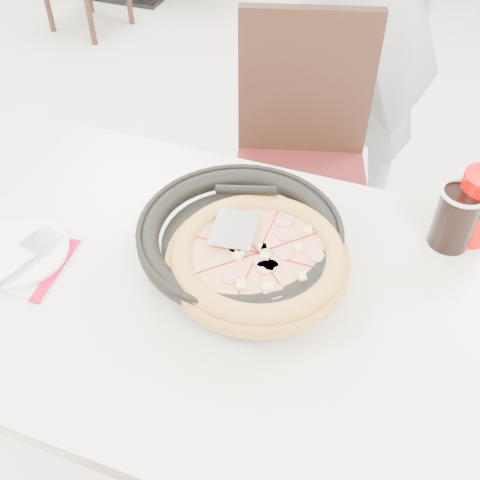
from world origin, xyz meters
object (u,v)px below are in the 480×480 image
(chair_far, at_px, (300,182))
(red_cup, at_px, (477,207))
(main_table, at_px, (236,388))
(cola_glass, at_px, (455,219))
(pizza_pan, at_px, (240,243))
(pizza, at_px, (258,261))
(side_plate, at_px, (19,253))

(chair_far, distance_m, red_cup, 0.70)
(main_table, bearing_deg, cola_glass, 35.75)
(pizza_pan, bearing_deg, main_table, -76.20)
(pizza_pan, xyz_separation_m, red_cup, (0.43, 0.23, 0.04))
(chair_far, xyz_separation_m, pizza_pan, (0.03, -0.62, 0.32))
(chair_far, distance_m, pizza, 0.76)
(pizza_pan, distance_m, red_cup, 0.49)
(pizza, height_order, side_plate, pizza)
(chair_far, relative_size, red_cup, 5.94)
(main_table, distance_m, pizza_pan, 0.42)
(main_table, relative_size, chair_far, 1.26)
(side_plate, height_order, cola_glass, cola_glass)
(chair_far, height_order, cola_glass, chair_far)
(cola_glass, bearing_deg, red_cup, 45.52)
(pizza, xyz_separation_m, cola_glass, (0.34, 0.24, 0.00))
(side_plate, bearing_deg, pizza, 11.87)
(main_table, bearing_deg, red_cup, 36.72)
(side_plate, bearing_deg, cola_glass, 22.71)
(main_table, relative_size, red_cup, 7.50)
(chair_far, height_order, pizza, chair_far)
(pizza, distance_m, side_plate, 0.50)
(pizza_pan, xyz_separation_m, side_plate, (-0.43, -0.15, -0.03))
(red_cup, bearing_deg, cola_glass, -134.48)
(side_plate, bearing_deg, main_table, 9.36)
(pizza, distance_m, cola_glass, 0.42)
(pizza_pan, relative_size, pizza, 0.90)
(chair_far, bearing_deg, red_cup, 123.44)
(cola_glass, bearing_deg, side_plate, -157.29)
(pizza, xyz_separation_m, side_plate, (-0.48, -0.10, -0.05))
(main_table, height_order, cola_glass, cola_glass)
(main_table, xyz_separation_m, red_cup, (0.41, 0.31, 0.45))
(cola_glass, height_order, red_cup, red_cup)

